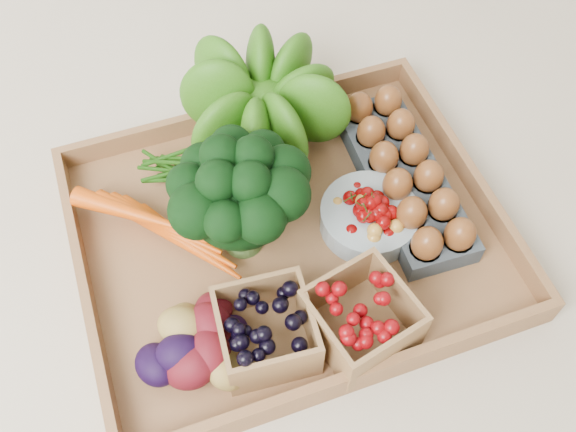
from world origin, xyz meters
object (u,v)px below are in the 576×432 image
object	(u,v)px
tray	(288,237)
egg_carton	(403,180)
cherry_bowl	(369,217)
broccoli	(241,214)

from	to	relation	value
tray	egg_carton	world-z (taller)	egg_carton
cherry_bowl	broccoli	bearing A→B (deg)	169.99
broccoli	egg_carton	xyz separation A→B (m)	(0.24, 0.01, -0.05)
tray	egg_carton	size ratio (longest dim) A/B	1.91
broccoli	tray	bearing A→B (deg)	-7.74
broccoli	cherry_bowl	bearing A→B (deg)	-10.01
tray	cherry_bowl	world-z (taller)	cherry_bowl
cherry_bowl	tray	bearing A→B (deg)	168.74
cherry_bowl	egg_carton	bearing A→B (deg)	31.15
broccoli	cherry_bowl	distance (m)	0.18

